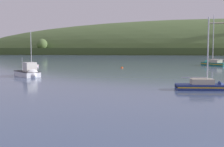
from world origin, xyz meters
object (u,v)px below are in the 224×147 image
at_px(sailboat_far_left, 212,64).
at_px(mooring_buoy_foreground, 122,68).
at_px(sailboat_near_mooring, 207,88).
at_px(sailboat_outer_reach, 31,67).
at_px(fishing_boat_moored, 29,73).

height_order(sailboat_far_left, mooring_buoy_foreground, sailboat_far_left).
xyz_separation_m(sailboat_far_left, mooring_buoy_foreground, (-25.26, -11.51, -0.33)).
height_order(sailboat_near_mooring, mooring_buoy_foreground, sailboat_near_mooring).
xyz_separation_m(sailboat_far_left, sailboat_outer_reach, (-48.39, -9.56, -0.16)).
distance_m(sailboat_near_mooring, mooring_buoy_foreground, 39.09).
xyz_separation_m(fishing_boat_moored, mooring_buoy_foreground, (16.00, 22.48, -0.58)).
relative_size(sailboat_near_mooring, mooring_buoy_foreground, 13.26).
height_order(sailboat_outer_reach, fishing_boat_moored, sailboat_outer_reach).
relative_size(sailboat_near_mooring, sailboat_far_left, 0.62).
bearing_deg(sailboat_outer_reach, mooring_buoy_foreground, 81.88).
height_order(fishing_boat_moored, mooring_buoy_foreground, fishing_boat_moored).
distance_m(sailboat_near_mooring, fishing_boat_moored, 30.33).
bearing_deg(mooring_buoy_foreground, sailboat_near_mooring, -74.84).
bearing_deg(sailboat_outer_reach, fishing_boat_moored, 12.98).
relative_size(sailboat_far_left, fishing_boat_moored, 2.31).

